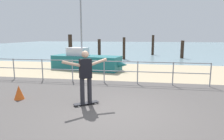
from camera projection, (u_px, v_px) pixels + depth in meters
ground_plane at (114, 129)px, 4.86m from camera, size 24.00×10.00×0.04m
beach_strip at (135, 71)px, 12.63m from camera, size 24.00×6.00×0.04m
sea_surface at (144, 46)px, 39.82m from camera, size 72.00×50.00×0.04m
railing_fence at (72, 67)px, 9.67m from camera, size 12.34×0.05×1.05m
sailboat at (88, 62)px, 13.02m from camera, size 5.07×2.23×4.98m
skateboard at (86, 103)px, 6.50m from camera, size 0.76×0.64×0.08m
skateboarder at (86, 74)px, 6.34m from camera, size 1.20×0.95×1.65m
groyne_post_0 at (70, 46)px, 19.91m from camera, size 0.37×0.37×2.25m
groyne_post_1 at (99, 48)px, 20.43m from camera, size 0.30×0.30×1.79m
groyne_post_2 at (124, 48)px, 18.46m from camera, size 0.24×0.24×1.99m
groyne_post_3 at (153, 45)px, 22.44m from camera, size 0.27×0.27×2.18m
groyne_post_4 at (182, 50)px, 19.27m from camera, size 0.31×0.31×1.68m
traffic_cone at (19, 93)px, 7.02m from camera, size 0.36×0.36×0.50m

